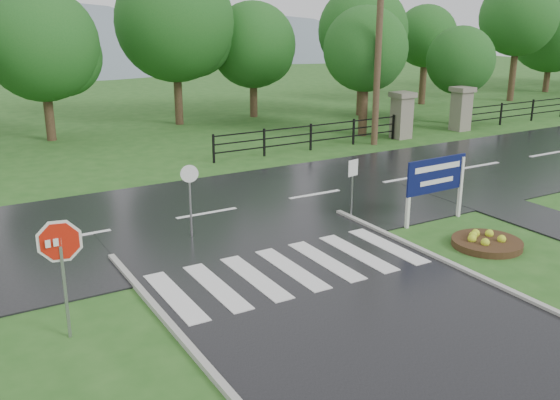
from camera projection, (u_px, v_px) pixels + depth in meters
ground at (438, 369)px, 11.03m from camera, size 120.00×120.00×0.00m
main_road at (207, 215)px, 19.26m from camera, size 90.00×8.00×0.04m
walkway at (553, 224)px, 18.44m from camera, size 2.20×11.00×0.04m
crosswalk at (291, 269)px, 15.13m from camera, size 6.50×2.80×0.02m
pillar_west at (402, 114)px, 30.15m from camera, size 1.00×1.00×2.24m
pillar_east at (461, 108)px, 32.09m from camera, size 1.00×1.00×2.24m
fence_west at (311, 134)px, 27.74m from camera, size 9.58×0.08×1.20m
hills at (41, 206)px, 70.83m from camera, size 102.00×48.00×48.00m
treeline at (111, 135)px, 31.27m from camera, size 83.20×5.20×10.00m
stop_sign at (61, 251)px, 11.60m from camera, size 1.11×0.27×2.55m
estate_billboard at (436, 178)px, 18.20m from camera, size 2.25×0.12×1.97m
flower_bed at (487, 242)px, 16.66m from camera, size 1.85×1.85×0.37m
reg_sign_small at (353, 176)px, 18.56m from camera, size 0.40×0.10×1.82m
reg_sign_round at (190, 192)px, 16.90m from camera, size 0.48×0.15×2.10m
utility_pole_east at (379, 44)px, 27.75m from camera, size 1.58×0.39×8.95m
entrance_tree_left at (365, 49)px, 29.92m from camera, size 4.08×4.08×6.26m
entrance_tree_right at (461, 61)px, 33.27m from camera, size 3.63×3.63×5.23m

